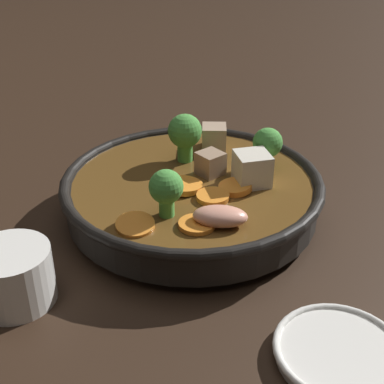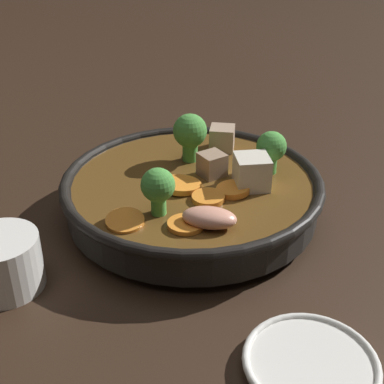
% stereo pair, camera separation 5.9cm
% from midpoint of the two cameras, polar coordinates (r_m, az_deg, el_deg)
% --- Properties ---
extents(ground_plane, '(3.00, 3.00, 0.00)m').
position_cam_midpoint_polar(ground_plane, '(0.61, -2.79, -2.67)').
color(ground_plane, black).
extents(stirfry_bowl, '(0.29, 0.29, 0.10)m').
position_cam_midpoint_polar(stirfry_bowl, '(0.59, -2.75, 0.14)').
color(stirfry_bowl, black).
rests_on(stirfry_bowl, ground_plane).
extents(side_saucer, '(0.11, 0.11, 0.01)m').
position_cam_midpoint_polar(side_saucer, '(0.45, 11.69, -16.60)').
color(side_saucer, white).
rests_on(side_saucer, ground_plane).
extents(tea_cup, '(0.07, 0.07, 0.05)m').
position_cam_midpoint_polar(tea_cup, '(0.51, -21.81, -8.38)').
color(tea_cup, white).
rests_on(tea_cup, ground_plane).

